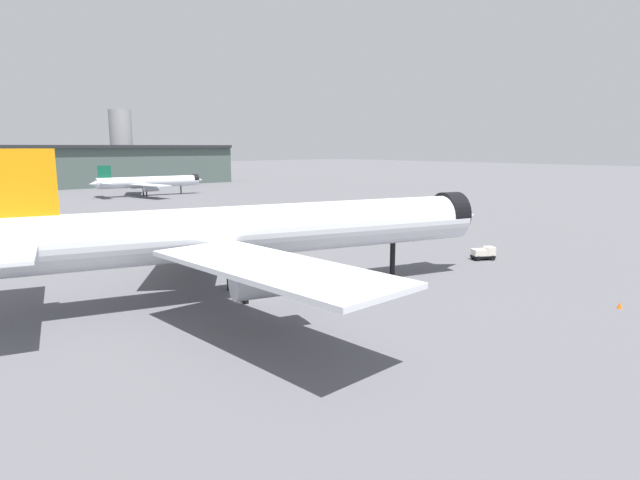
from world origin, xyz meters
TOP-DOWN VIEW (x-y plane):
  - ground at (0.00, 0.00)m, footprint 900.00×900.00m
  - airliner_near_gate at (0.68, 0.73)m, footprint 59.55×53.21m
  - airliner_far_taxiway at (44.80, 122.45)m, footprint 37.33×33.79m
  - service_truck_front at (-5.94, 35.87)m, footprint 5.23×5.73m
  - baggage_tug_wing at (35.67, -6.33)m, footprint 3.56×3.15m
  - traffic_cone_near_nose at (24.62, -28.32)m, footprint 0.51×0.51m

SIDE VIEW (x-z plane):
  - ground at x=0.00m, z-range 0.00..0.00m
  - traffic_cone_near_nose at x=24.62m, z-range 0.00..0.63m
  - baggage_tug_wing at x=35.67m, z-range 0.05..1.90m
  - service_truck_front at x=-5.94m, z-range 0.09..3.09m
  - airliner_far_taxiway at x=44.80m, z-range -0.61..9.56m
  - airliner_near_gate at x=0.68m, z-range -0.95..15.01m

